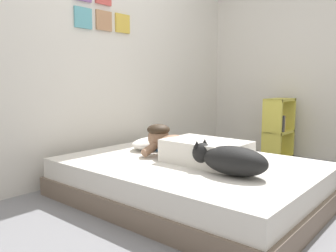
{
  "coord_description": "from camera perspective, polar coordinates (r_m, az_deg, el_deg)",
  "views": [
    {
      "loc": [
        -2.24,
        -1.27,
        0.95
      ],
      "look_at": [
        0.02,
        0.65,
        0.56
      ],
      "focal_mm": 36.38,
      "sensor_mm": 36.0,
      "label": 1
    }
  ],
  "objects": [
    {
      "name": "ground_plane",
      "position": [
        2.74,
        10.36,
        -12.97
      ],
      "size": [
        12.51,
        12.51,
        0.0
      ],
      "primitive_type": "plane",
      "color": "gray"
    },
    {
      "name": "coffee_cup",
      "position": [
        3.15,
        -1.19,
        -3.55
      ],
      "size": [
        0.12,
        0.09,
        0.07
      ],
      "color": "teal",
      "rests_on": "bed"
    },
    {
      "name": "bed",
      "position": [
        2.81,
        3.48,
        -9.03
      ],
      "size": [
        1.47,
        2.03,
        0.31
      ],
      "color": "#726051",
      "rests_on": "ground"
    },
    {
      "name": "dog",
      "position": [
        2.39,
        10.38,
        -5.57
      ],
      "size": [
        0.26,
        0.57,
        0.21
      ],
      "color": "black",
      "rests_on": "bed"
    },
    {
      "name": "bookshelf",
      "position": [
        4.41,
        17.95,
        -0.36
      ],
      "size": [
        0.45,
        0.24,
        0.75
      ],
      "color": "#D8CC4C",
      "rests_on": "ground"
    },
    {
      "name": "pillow",
      "position": [
        3.28,
        -2.31,
        -2.8
      ],
      "size": [
        0.52,
        0.32,
        0.11
      ],
      "primitive_type": "ellipsoid",
      "color": "white",
      "rests_on": "bed"
    },
    {
      "name": "back_wall",
      "position": [
        3.59,
        -11.22,
        12.07
      ],
      "size": [
        4.26,
        0.12,
        2.5
      ],
      "color": "silver",
      "rests_on": "ground"
    },
    {
      "name": "cell_phone",
      "position": [
        2.52,
        12.47,
        -7.26
      ],
      "size": [
        0.07,
        0.14,
        0.01
      ],
      "primitive_type": "cube",
      "color": "black",
      "rests_on": "bed"
    },
    {
      "name": "side_wall_right",
      "position": [
        4.68,
        21.77,
        10.54
      ],
      "size": [
        0.1,
        5.95,
        2.5
      ],
      "primitive_type": "cube",
      "color": "silver",
      "rests_on": "ground"
    },
    {
      "name": "person_lying",
      "position": [
        2.77,
        3.98,
        -3.62
      ],
      "size": [
        0.43,
        0.92,
        0.27
      ],
      "color": "silver",
      "rests_on": "bed"
    }
  ]
}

